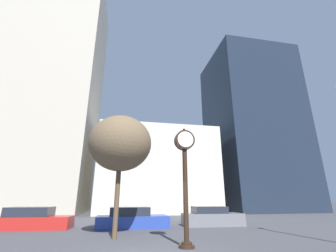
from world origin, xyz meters
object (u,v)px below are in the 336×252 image
at_px(car_red, 32,220).
at_px(car_grey, 212,217).
at_px(bare_tree, 121,144).
at_px(street_clock, 185,166).
at_px(car_blue, 132,219).

xyz_separation_m(car_red, car_grey, (11.60, -0.40, 0.00)).
distance_m(car_grey, bare_tree, 8.63).
xyz_separation_m(car_red, bare_tree, (5.15, -4.49, 4.01)).
bearing_deg(street_clock, car_grey, 61.17).
xyz_separation_m(car_grey, bare_tree, (-6.45, -4.09, 4.01)).
relative_size(car_red, bare_tree, 0.77).
bearing_deg(car_grey, bare_tree, -146.27).
relative_size(car_red, car_grey, 1.12).
bearing_deg(bare_tree, street_clock, -42.90).
bearing_deg(car_blue, bare_tree, -105.88).
distance_m(car_red, bare_tree, 7.92).
relative_size(street_clock, bare_tree, 0.79).
bearing_deg(bare_tree, car_grey, 32.38).
distance_m(street_clock, bare_tree, 4.06).
relative_size(car_grey, bare_tree, 0.69).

